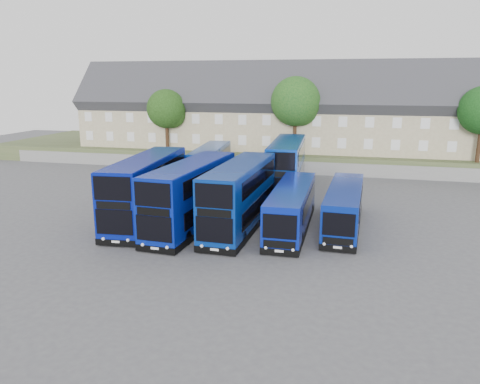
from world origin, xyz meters
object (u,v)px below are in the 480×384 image
dd_front_left (147,190)px  coach_east_a (292,209)px  dd_front_mid (192,196)px  tree_mid (297,103)px  tree_west (168,110)px

dd_front_left → coach_east_a: (11.16, 0.51, -0.86)m
dd_front_mid → coach_east_a: 7.40m
dd_front_mid → tree_mid: bearing=82.6°
coach_east_a → tree_west: size_ratio=1.52×
dd_front_left → tree_mid: size_ratio=1.37×
coach_east_a → tree_west: bearing=129.6°
dd_front_mid → coach_east_a: size_ratio=1.05×
dd_front_mid → tree_west: size_ratio=1.60×
dd_front_left → coach_east_a: 11.21m
dd_front_mid → tree_west: 26.37m
tree_mid → dd_front_mid: bearing=-101.0°
coach_east_a → tree_mid: tree_mid is taller
coach_east_a → tree_west: 29.45m
dd_front_left → dd_front_mid: size_ratio=1.03×
dd_front_left → coach_east_a: bearing=-2.3°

